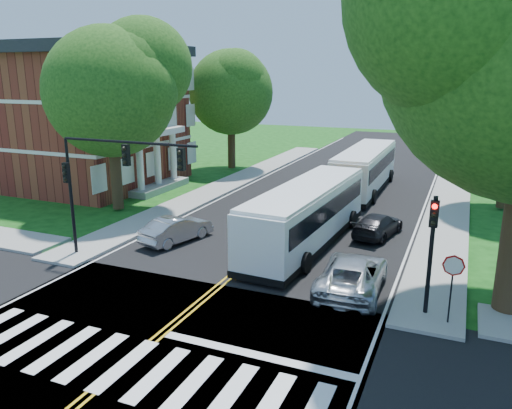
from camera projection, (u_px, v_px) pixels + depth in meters
The scene contains 21 objects.
ground at pixel (134, 357), 15.72m from camera, with size 140.00×140.00×0.00m, color #114210.
road at pixel (306, 214), 31.74m from camera, with size 14.00×96.00×0.01m, color black.
cross_road at pixel (134, 357), 15.72m from camera, with size 60.00×12.00×0.01m, color black.
center_line at pixel (323, 199), 35.30m from camera, with size 0.36×70.00×0.01m, color gold.
edge_line_w at pixel (236, 191), 37.87m from camera, with size 0.12×70.00×0.01m, color silver.
edge_line_e at pixel (423, 209), 32.73m from camera, with size 0.12×70.00×0.01m, color silver.
crosswalk at pixel (124, 365), 15.27m from camera, with size 12.60×3.00×0.01m, color silver.
stop_bar at pixel (256, 355), 15.82m from camera, with size 6.60×0.40×0.01m, color silver.
sidewalk_nw at pixel (235, 181), 41.09m from camera, with size 2.60×40.00×0.15m, color gray.
sidewalk_ne at pixel (450, 200), 34.82m from camera, with size 2.60×40.00×0.15m, color gray.
tree_west_near at pixel (110, 92), 30.60m from camera, with size 8.00×8.00×11.40m.
tree_west_far at pixel (231, 92), 44.79m from camera, with size 7.60×7.60×10.67m.
brick_building at pixel (56, 115), 40.43m from camera, with size 20.00×13.00×10.80m.
signal_nw at pixel (107, 171), 22.54m from camera, with size 7.15×0.46×5.66m.
signal_ne at pixel (432, 240), 17.60m from camera, with size 0.30×0.46×4.40m.
stop_sign at pixel (453, 273), 17.13m from camera, with size 0.76×0.08×2.53m.
bus_lead at pixel (307, 213), 25.68m from camera, with size 3.44×12.29×3.15m.
bus_follow at pixel (365, 169), 37.64m from camera, with size 3.02×12.36×3.20m.
hatchback at pixel (177, 229), 26.33m from camera, with size 1.45×4.15×1.37m, color #A5A7AC.
suv at pixel (352, 274), 20.33m from camera, with size 2.42×5.26×1.46m, color silver.
dark_sedan at pixel (378, 225), 27.28m from camera, with size 1.73×4.25×1.23m, color black.
Camera 1 is at (9.00, -11.36, 8.67)m, focal length 35.00 mm.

